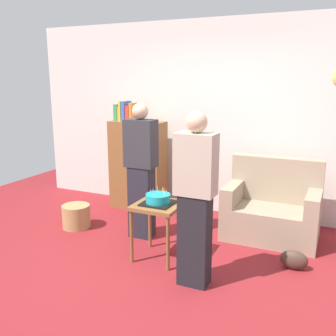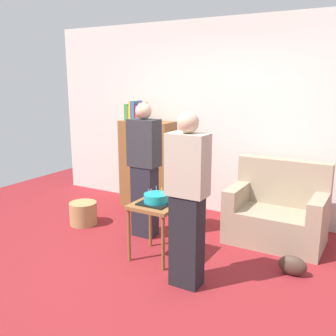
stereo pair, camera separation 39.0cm
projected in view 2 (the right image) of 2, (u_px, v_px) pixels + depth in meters
The scene contains 10 objects.
ground_plane at pixel (154, 272), 3.87m from camera, with size 8.00×8.00×0.00m, color maroon.
wall_back at pixel (232, 119), 5.29m from camera, with size 6.00×0.10×2.70m, color silver.
couch at pixel (277, 214), 4.54m from camera, with size 1.10×0.70×0.96m.
bookshelf at pixel (147, 163), 5.68m from camera, with size 0.80×0.36×1.59m.
side_table at pixel (156, 212), 4.06m from camera, with size 0.48×0.48×0.62m.
birthday_cake at pixel (156, 199), 4.03m from camera, with size 0.32×0.32×0.17m.
person_blowing_candles at pixel (144, 170), 4.59m from camera, with size 0.36×0.22×1.63m.
person_holding_cake at pixel (187, 200), 3.45m from camera, with size 0.36×0.22×1.63m.
wicker_basket at pixel (83, 213), 5.11m from camera, with size 0.36×0.36×0.30m, color #A88451.
handbag at pixel (292, 265), 3.79m from camera, with size 0.28×0.14×0.20m, color #473328.
Camera 2 is at (1.89, -2.98, 1.90)m, focal length 40.99 mm.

